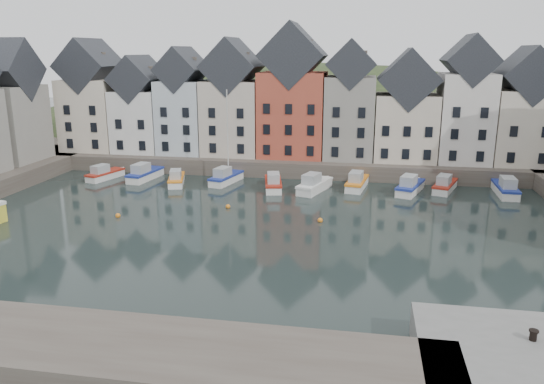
# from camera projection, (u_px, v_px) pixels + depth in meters

# --- Properties ---
(ground) EXTENTS (260.00, 260.00, 0.00)m
(ground) POSITION_uv_depth(u_px,v_px,m) (249.00, 235.00, 47.59)
(ground) COLOR black
(ground) RESTS_ON ground
(far_quay) EXTENTS (90.00, 16.00, 2.00)m
(far_quay) POSITION_uv_depth(u_px,v_px,m) (294.00, 159.00, 75.87)
(far_quay) COLOR #483E37
(far_quay) RESTS_ON ground
(hillside) EXTENTS (153.60, 70.40, 64.00)m
(hillside) POSITION_uv_depth(u_px,v_px,m) (310.00, 227.00, 105.50)
(hillside) COLOR #213018
(hillside) RESTS_ON ground
(far_terrace) EXTENTS (72.37, 8.16, 17.78)m
(far_terrace) POSITION_uv_depth(u_px,v_px,m) (316.00, 106.00, 71.40)
(far_terrace) COLOR beige
(far_terrace) RESTS_ON far_quay
(mooring_buoys) EXTENTS (20.50, 5.50, 0.50)m
(mooring_buoys) POSITION_uv_depth(u_px,v_px,m) (221.00, 214.00, 53.30)
(mooring_buoys) COLOR orange
(mooring_buoys) RESTS_ON ground
(boat_a) EXTENTS (3.20, 5.90, 2.17)m
(boat_a) POSITION_uv_depth(u_px,v_px,m) (104.00, 174.00, 68.25)
(boat_a) COLOR silver
(boat_a) RESTS_ON ground
(boat_b) EXTENTS (2.85, 6.63, 2.46)m
(boat_b) POSITION_uv_depth(u_px,v_px,m) (144.00, 174.00, 67.94)
(boat_b) COLOR silver
(boat_b) RESTS_ON ground
(boat_c) EXTENTS (3.25, 5.91, 2.17)m
(boat_c) POSITION_uv_depth(u_px,v_px,m) (176.00, 179.00, 65.56)
(boat_c) COLOR silver
(boat_c) RESTS_ON ground
(boat_d) EXTENTS (3.30, 6.41, 11.72)m
(boat_d) POSITION_uv_depth(u_px,v_px,m) (226.00, 177.00, 66.12)
(boat_d) COLOR silver
(boat_d) RESTS_ON ground
(boat_e) EXTENTS (3.10, 6.39, 2.35)m
(boat_e) POSITION_uv_depth(u_px,v_px,m) (273.00, 184.00, 63.20)
(boat_e) COLOR silver
(boat_e) RESTS_ON ground
(boat_f) EXTENTS (3.94, 6.78, 2.49)m
(boat_f) POSITION_uv_depth(u_px,v_px,m) (314.00, 185.00, 62.29)
(boat_f) COLOR silver
(boat_f) RESTS_ON ground
(boat_g) EXTENTS (2.83, 6.49, 2.41)m
(boat_g) POSITION_uv_depth(u_px,v_px,m) (357.00, 183.00, 63.62)
(boat_g) COLOR silver
(boat_g) RESTS_ON ground
(boat_h) EXTENTS (3.89, 6.67, 2.45)m
(boat_h) POSITION_uv_depth(u_px,v_px,m) (410.00, 187.00, 61.60)
(boat_h) COLOR silver
(boat_h) RESTS_ON ground
(boat_i) EXTENTS (3.67, 6.22, 2.28)m
(boat_i) POSITION_uv_depth(u_px,v_px,m) (445.00, 186.00, 62.37)
(boat_i) COLOR silver
(boat_i) RESTS_ON ground
(boat_j) EXTENTS (2.15, 6.48, 2.47)m
(boat_j) POSITION_uv_depth(u_px,v_px,m) (506.00, 189.00, 60.69)
(boat_j) COLOR silver
(boat_j) RESTS_ON ground
(mooring_bollard) EXTENTS (0.48, 0.48, 0.56)m
(mooring_bollard) POSITION_uv_depth(u_px,v_px,m) (533.00, 335.00, 26.48)
(mooring_bollard) COLOR black
(mooring_bollard) RESTS_ON near_quay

